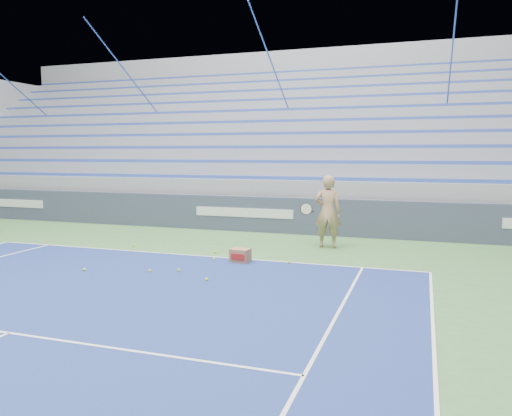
{
  "coord_description": "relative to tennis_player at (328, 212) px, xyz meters",
  "views": [
    {
      "loc": [
        5.29,
        1.26,
        2.45
      ],
      "look_at": [
        1.54,
        12.38,
        1.15
      ],
      "focal_mm": 35.0,
      "sensor_mm": 36.0,
      "label": 1
    }
  ],
  "objects": [
    {
      "name": "bleachers",
      "position": [
        -2.97,
        7.65,
        1.42
      ],
      "size": [
        31.0,
        9.15,
        7.3
      ],
      "color": "#979BA0",
      "rests_on": "ground"
    },
    {
      "name": "tennis_player",
      "position": [
        0.0,
        0.0,
        0.0
      ],
      "size": [
        0.96,
        0.86,
        1.88
      ],
      "color": "tan",
      "rests_on": "ground"
    },
    {
      "name": "tennis_ball_2",
      "position": [
        -2.97,
        -3.85,
        -0.91
      ],
      "size": [
        0.07,
        0.07,
        0.07
      ],
      "primitive_type": "sphere",
      "color": "#C6E12E",
      "rests_on": "ground"
    },
    {
      "name": "tennis_ball_4",
      "position": [
        -2.47,
        -1.61,
        -0.91
      ],
      "size": [
        0.07,
        0.07,
        0.07
      ],
      "primitive_type": "sphere",
      "color": "#C6E12E",
      "rests_on": "ground"
    },
    {
      "name": "tennis_ball_5",
      "position": [
        -0.46,
        -2.18,
        -0.91
      ],
      "size": [
        0.07,
        0.07,
        0.07
      ],
      "primitive_type": "sphere",
      "color": "#C6E12E",
      "rests_on": "ground"
    },
    {
      "name": "tennis_ball_3",
      "position": [
        -1.56,
        -4.14,
        -0.91
      ],
      "size": [
        0.07,
        0.07,
        0.07
      ],
      "primitive_type": "sphere",
      "color": "#C6E12E",
      "rests_on": "ground"
    },
    {
      "name": "tennis_ball_0",
      "position": [
        -4.86,
        -1.46,
        -0.91
      ],
      "size": [
        0.07,
        0.07,
        0.07
      ],
      "primitive_type": "sphere",
      "color": "#C6E12E",
      "rests_on": "ground"
    },
    {
      "name": "tennis_ball_6",
      "position": [
        -2.17,
        -2.39,
        -0.91
      ],
      "size": [
        0.07,
        0.07,
        0.07
      ],
      "primitive_type": "sphere",
      "color": "#C6E12E",
      "rests_on": "ground"
    },
    {
      "name": "tennis_ball_1",
      "position": [
        -4.3,
        -4.21,
        -0.91
      ],
      "size": [
        0.07,
        0.07,
        0.07
      ],
      "primitive_type": "sphere",
      "color": "#C6E12E",
      "rests_on": "ground"
    },
    {
      "name": "tennis_ball_7",
      "position": [
        -2.42,
        -3.62,
        -0.91
      ],
      "size": [
        0.07,
        0.07,
        0.07
      ],
      "primitive_type": "sphere",
      "color": "#C6E12E",
      "rests_on": "ground"
    },
    {
      "name": "ball_box",
      "position": [
        -1.52,
        -2.38,
        -0.79
      ],
      "size": [
        0.45,
        0.36,
        0.31
      ],
      "color": "#946947",
      "rests_on": "ground"
    },
    {
      "name": "sponsor_barrier",
      "position": [
        -2.96,
        1.93,
        -0.39
      ],
      "size": [
        30.0,
        0.32,
        1.1
      ],
      "color": "#3A4158",
      "rests_on": "ground"
    }
  ]
}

